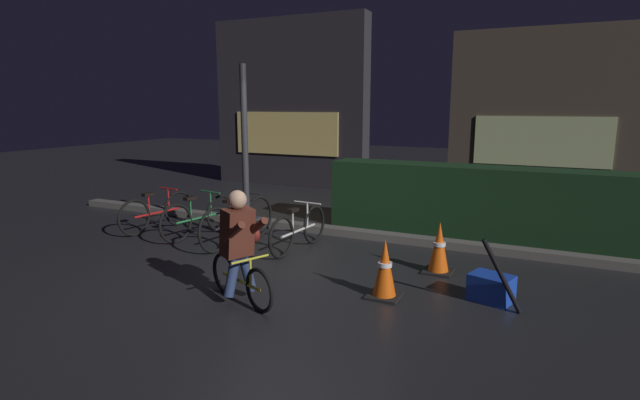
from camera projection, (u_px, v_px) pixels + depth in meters
ground_plane at (285, 277)px, 6.24m from camera, size 40.00×40.00×0.00m
sidewalk_curb at (351, 232)px, 8.18m from camera, size 12.00×0.24×0.12m
hedge_row at (474, 201)px, 8.12m from camera, size 4.80×0.70×1.15m
storefront_left at (290, 104)px, 13.07m from camera, size 4.28×0.54×4.34m
storefront_right at (544, 116)px, 11.15m from camera, size 4.08×0.54×3.81m
street_post at (245, 155)px, 7.63m from camera, size 0.10×0.10×2.73m
parked_bike_leftmost at (157, 212)px, 8.51m from camera, size 0.46×1.53×0.71m
parked_bike_left_mid at (199, 217)px, 8.08m from camera, size 0.46×1.56×0.73m
parked_bike_center_left at (238, 222)px, 7.63m from camera, size 0.46×1.70×0.78m
parked_bike_center_right at (299, 230)px, 7.33m from camera, size 0.46×1.50×0.69m
traffic_cone_near at (385, 269)px, 5.53m from camera, size 0.36×0.36×0.68m
traffic_cone_far at (439, 248)px, 6.35m from camera, size 0.36×0.36×0.67m
blue_crate at (491, 288)px, 5.45m from camera, size 0.51×0.44×0.30m
cyclist at (241, 246)px, 5.36m from camera, size 1.11×0.65×1.25m
closed_umbrella at (502, 276)px, 5.13m from camera, size 0.45×0.10×0.77m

